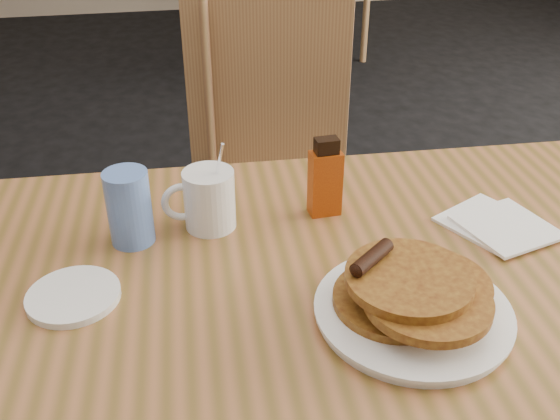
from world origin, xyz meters
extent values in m
cube|color=#A36439|center=(0.07, -0.05, 0.73)|extent=(1.33, 0.91, 0.04)
cube|color=#A37D4D|center=(0.07, -0.05, 0.71)|extent=(1.37, 0.95, 0.02)
cylinder|color=#A37D4D|center=(0.63, 0.30, 0.35)|extent=(0.04, 0.04, 0.71)
cylinder|color=#A37D4D|center=(0.17, 3.24, 0.35)|extent=(0.04, 0.04, 0.71)
cube|color=#A37D4D|center=(0.10, 0.59, 0.49)|extent=(0.58, 0.58, 0.04)
cube|color=#A37D4D|center=(0.10, 0.80, 0.76)|extent=(0.45, 0.19, 0.50)
cylinder|color=#A37D4D|center=(-0.09, 0.41, 0.23)|extent=(0.04, 0.04, 0.47)
cylinder|color=#A37D4D|center=(0.28, 0.78, 0.23)|extent=(0.04, 0.04, 0.47)
cylinder|color=#A37D4D|center=(0.52, 4.03, 0.22)|extent=(0.04, 0.04, 0.43)
cube|color=#A37D4D|center=(0.67, 2.88, 0.50)|extent=(0.58, 0.58, 0.04)
cylinder|color=#A37D4D|center=(0.48, 2.69, 0.24)|extent=(0.04, 0.04, 0.48)
cylinder|color=#A37D4D|center=(0.86, 3.07, 0.24)|extent=(0.04, 0.04, 0.48)
cylinder|color=white|center=(0.14, -0.17, 0.76)|extent=(0.28, 0.28, 0.02)
cylinder|color=white|center=(0.14, -0.17, 0.77)|extent=(0.29, 0.29, 0.01)
cylinder|color=#9A6A20|center=(0.12, -0.16, 0.78)|extent=(0.18, 0.18, 0.01)
cylinder|color=#9A6A20|center=(0.18, -0.15, 0.79)|extent=(0.19, 0.19, 0.01)
cylinder|color=#9A6A20|center=(0.15, -0.20, 0.81)|extent=(0.18, 0.18, 0.01)
cylinder|color=#9A6A20|center=(0.13, -0.17, 0.82)|extent=(0.19, 0.19, 0.01)
cylinder|color=black|center=(0.09, -0.13, 0.84)|extent=(0.08, 0.07, 0.02)
cylinder|color=white|center=(-0.13, 0.14, 0.81)|extent=(0.09, 0.09, 0.11)
torus|color=white|center=(-0.17, 0.14, 0.81)|extent=(0.08, 0.01, 0.08)
cylinder|color=black|center=(-0.13, 0.14, 0.85)|extent=(0.08, 0.08, 0.01)
cylinder|color=white|center=(-0.11, 0.14, 0.84)|extent=(0.04, 0.05, 0.16)
cube|color=maroon|center=(0.09, 0.14, 0.81)|extent=(0.06, 0.04, 0.13)
cube|color=black|center=(0.09, 0.14, 0.89)|extent=(0.04, 0.03, 0.03)
cube|color=white|center=(0.38, 0.04, 0.75)|extent=(0.20, 0.20, 0.01)
cube|color=white|center=(0.40, 0.02, 0.76)|extent=(0.18, 0.18, 0.01)
cylinder|color=#5A81D4|center=(-0.27, 0.12, 0.82)|extent=(0.10, 0.10, 0.14)
cylinder|color=white|center=(-0.36, -0.03, 0.76)|extent=(0.18, 0.18, 0.01)
camera|label=1|loc=(-0.19, -0.84, 1.37)|focal=40.00mm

